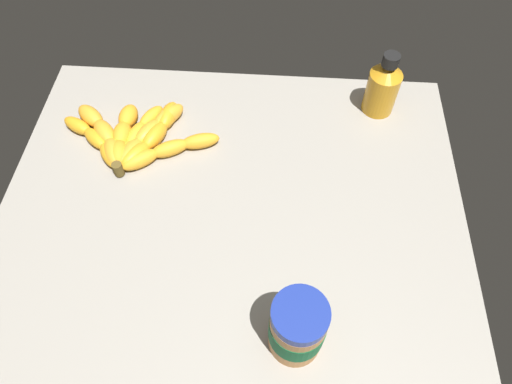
# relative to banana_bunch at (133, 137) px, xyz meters

# --- Properties ---
(ground_plane) EXTENTS (0.88, 0.78, 0.03)m
(ground_plane) POSITION_rel_banana_bunch_xyz_m (0.22, -0.17, -0.03)
(ground_plane) COLOR gray
(banana_bunch) EXTENTS (0.35, 0.20, 0.04)m
(banana_bunch) POSITION_rel_banana_bunch_xyz_m (0.00, 0.00, 0.00)
(banana_bunch) COLOR gold
(banana_bunch) RESTS_ON ground_plane
(peanut_butter_jar) EXTENTS (0.09, 0.09, 0.13)m
(peanut_butter_jar) POSITION_rel_banana_bunch_xyz_m (0.34, -0.39, 0.05)
(peanut_butter_jar) COLOR #B27238
(peanut_butter_jar) RESTS_ON ground_plane
(honey_bottle) EXTENTS (0.07, 0.07, 0.15)m
(honey_bottle) POSITION_rel_banana_bunch_xyz_m (0.51, 0.13, 0.05)
(honey_bottle) COLOR orange
(honey_bottle) RESTS_ON ground_plane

